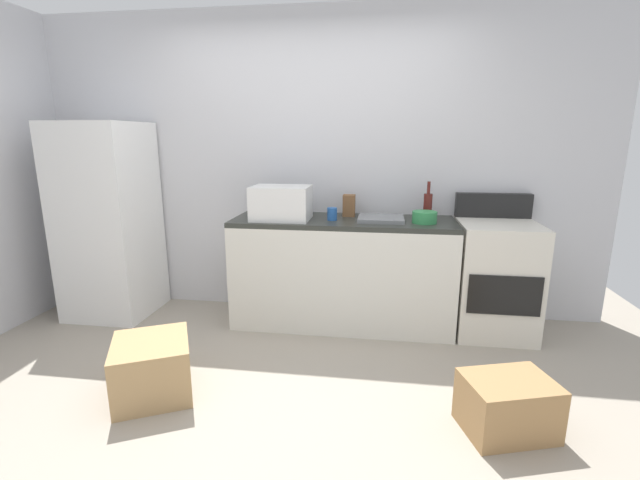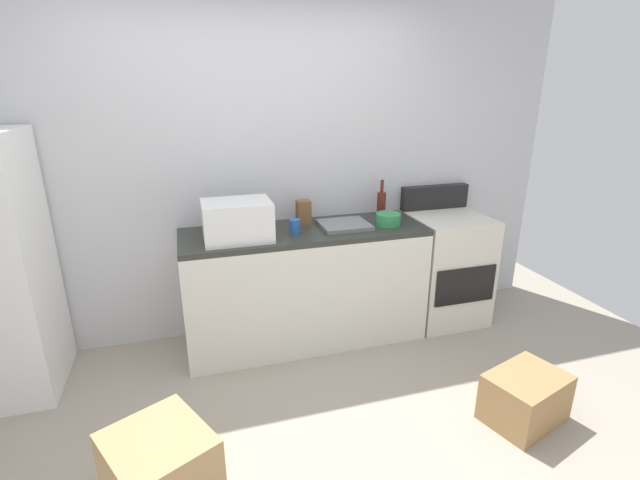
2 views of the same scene
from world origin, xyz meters
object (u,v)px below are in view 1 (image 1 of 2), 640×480
at_px(refrigerator, 108,221).
at_px(wine_bottle, 428,205).
at_px(microwave, 281,203).
at_px(stove_oven, 495,276).
at_px(knife_block, 349,205).
at_px(cardboard_box_large, 152,368).
at_px(coffee_mug, 332,214).
at_px(cardboard_box_medium, 507,405).
at_px(mixing_bowl, 424,217).

height_order(refrigerator, wine_bottle, refrigerator).
bearing_deg(wine_bottle, microwave, -168.24).
bearing_deg(stove_oven, knife_block, 172.98).
relative_size(wine_bottle, cardboard_box_large, 0.64).
relative_size(coffee_mug, knife_block, 0.56).
height_order(cardboard_box_large, cardboard_box_medium, cardboard_box_large).
distance_m(knife_block, cardboard_box_large, 1.94).
xyz_separation_m(stove_oven, cardboard_box_medium, (-0.21, -1.29, -0.31)).
relative_size(refrigerator, knife_block, 9.30).
bearing_deg(wine_bottle, refrigerator, -175.60).
relative_size(microwave, cardboard_box_large, 0.98).
relative_size(wine_bottle, coffee_mug, 3.00).
relative_size(refrigerator, microwave, 3.64).
height_order(wine_bottle, cardboard_box_large, wine_bottle).
height_order(refrigerator, cardboard_box_medium, refrigerator).
bearing_deg(knife_block, stove_oven, -7.02).
bearing_deg(cardboard_box_large, mixing_bowl, 34.57).
bearing_deg(coffee_mug, mixing_bowl, -1.17).
bearing_deg(refrigerator, stove_oven, 0.97).
xyz_separation_m(knife_block, mixing_bowl, (0.60, -0.22, -0.04)).
height_order(stove_oven, cardboard_box_large, stove_oven).
bearing_deg(cardboard_box_medium, coffee_mug, 131.63).
distance_m(refrigerator, microwave, 1.57).
xyz_separation_m(stove_oven, knife_block, (-1.19, 0.15, 0.52)).
height_order(refrigerator, microwave, refrigerator).
distance_m(refrigerator, coffee_mug, 1.97).
xyz_separation_m(coffee_mug, knife_block, (0.12, 0.21, 0.04)).
xyz_separation_m(knife_block, cardboard_box_medium, (0.97, -1.44, -0.84)).
relative_size(mixing_bowl, cardboard_box_medium, 0.42).
bearing_deg(coffee_mug, cardboard_box_large, -129.32).
distance_m(refrigerator, stove_oven, 3.29).
relative_size(microwave, mixing_bowl, 2.42).
distance_m(wine_bottle, mixing_bowl, 0.24).
bearing_deg(microwave, cardboard_box_large, -115.86).
height_order(stove_oven, mixing_bowl, stove_oven).
height_order(refrigerator, coffee_mug, refrigerator).
distance_m(stove_oven, knife_block, 1.30).
xyz_separation_m(stove_oven, wine_bottle, (-0.54, 0.16, 0.54)).
height_order(mixing_bowl, cardboard_box_medium, mixing_bowl).
xyz_separation_m(refrigerator, knife_block, (2.08, 0.20, 0.15)).
bearing_deg(cardboard_box_large, knife_block, 51.92).
bearing_deg(wine_bottle, cardboard_box_medium, -77.24).
relative_size(stove_oven, mixing_bowl, 5.79).
distance_m(stove_oven, cardboard_box_large, 2.60).
xyz_separation_m(knife_block, cardboard_box_large, (-1.08, -1.38, -0.82)).
bearing_deg(knife_block, refrigerator, -174.49).
distance_m(microwave, cardboard_box_medium, 2.12).
relative_size(coffee_mug, mixing_bowl, 0.53).
height_order(microwave, cardboard_box_medium, microwave).
bearing_deg(refrigerator, coffee_mug, -0.12).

